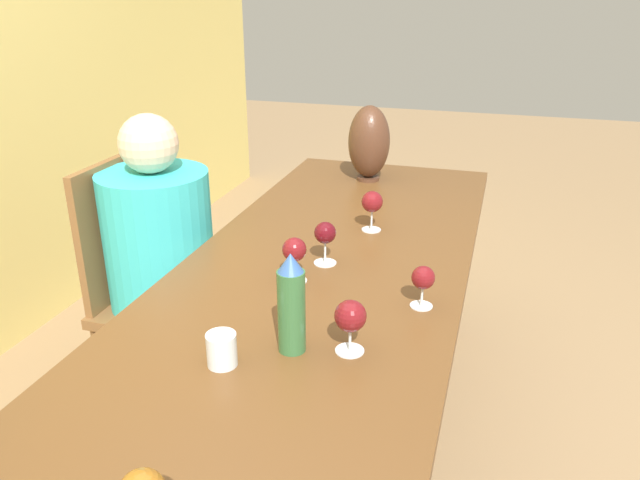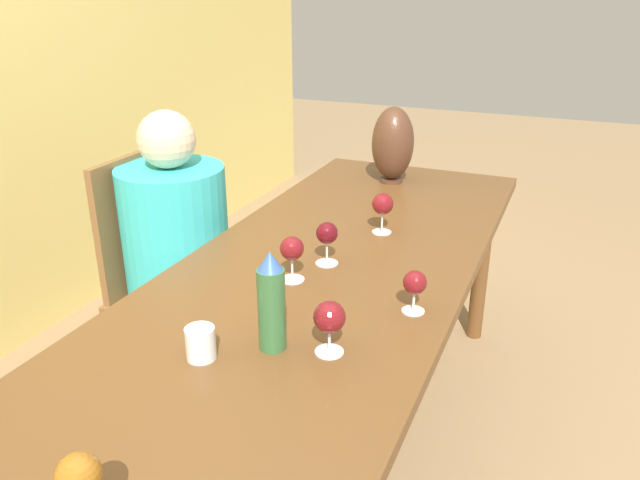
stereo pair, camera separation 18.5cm
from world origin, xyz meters
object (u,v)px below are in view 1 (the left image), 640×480
Objects in this scene: water_tumbler at (222,350)px; wine_glass_5 at (372,203)px; wine_glass_3 at (324,234)px; person_far at (165,262)px; water_bottle at (291,304)px; chair_far at (146,284)px; wine_glass_2 at (350,317)px; vase at (369,142)px; wine_glass_1 at (423,279)px; wine_glass_4 at (294,251)px.

water_tumbler is 0.55× the size of wine_glass_5.
wine_glass_3 is at bearing 165.46° from wine_glass_5.
wine_glass_5 is at bearing -79.25° from person_far.
person_far reaches higher than water_bottle.
water_tumbler is 1.08m from chair_far.
wine_glass_3 is 0.95× the size of wine_glass_5.
wine_glass_3 is 0.86m from chair_far.
water_tumbler is 0.30m from wine_glass_2.
chair_far is (-0.73, 0.70, -0.43)m from vase.
wine_glass_2 is at bearing -171.24° from wine_glass_5.
chair_far is at bearing 71.72° from wine_glass_1.
vase is (1.50, -0.00, 0.13)m from water_tumbler.
wine_glass_5 is 0.81m from person_far.
water_bottle is 2.12× the size of wine_glass_1.
water_tumbler is at bearing -137.66° from chair_far.
wine_glass_3 is at bearing -17.19° from wine_glass_4.
wine_glass_3 is 0.74m from person_far.
vase is at bearing 4.00° from wine_glass_3.
person_far reaches higher than chair_far.
wine_glass_1 is 1.21m from chair_far.
wine_glass_3 is 0.14× the size of chair_far.
wine_glass_4 is at bearing 18.00° from water_bottle.
water_tumbler is at bearing 179.95° from vase.
vase is at bearing 0.98° from wine_glass_4.
water_tumbler is 0.24× the size of vase.
wine_glass_3 is 0.12× the size of person_far.
wine_glass_4 is (0.35, 0.11, -0.03)m from water_bottle.
vase is 2.45× the size of wine_glass_2.
chair_far is at bearing 99.57° from wine_glass_5.
water_tumbler is at bearing 170.92° from wine_glass_5.
wine_glass_4 is 0.48m from wine_glass_5.
vase is at bearing -39.91° from person_far.
water_tumbler is 0.60m from wine_glass_3.
chair_far is 0.14m from person_far.
wine_glass_4 is (0.31, 0.25, 0.00)m from wine_glass_2.
wine_glass_2 reaches higher than water_tumbler.
water_tumbler is 1.50m from vase.
water_bottle is at bearing -162.00° from wine_glass_4.
wine_glass_5 reaches higher than water_tumbler.
wine_glass_4 is at bearing 83.11° from wine_glass_1.
wine_glass_3 is at bearing -104.37° from person_far.
person_far is at bearing 54.04° from wine_glass_2.
wine_glass_4 is 0.87m from chair_far.
wine_glass_1 reaches higher than water_tumbler.
wine_glass_4 is at bearing -2.44° from water_tumbler.
water_bottle is 0.40m from wine_glass_1.
person_far is at bearing 48.02° from water_bottle.
wine_glass_4 is (-0.15, 0.04, -0.00)m from wine_glass_3.
wine_glass_3 is (-0.90, -0.06, -0.07)m from vase.
wine_glass_2 is at bearing 154.19° from wine_glass_1.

